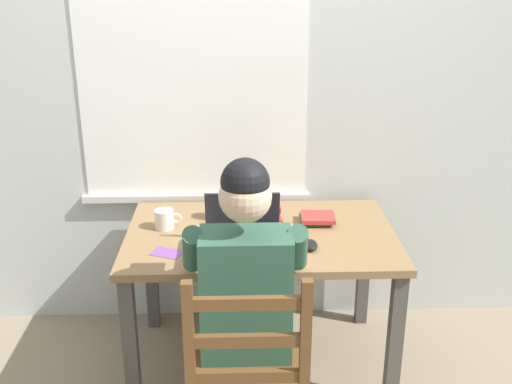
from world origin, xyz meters
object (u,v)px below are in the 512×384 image
coffee_mug_dark (216,209)px  computer_mouse (311,245)px  laptop (243,236)px  book_stack_side (317,218)px  seated_person (245,287)px  landscape_photo_print (167,253)px  desk (261,251)px  wooden_chair (247,380)px  coffee_mug_white (165,219)px  book_stack_main (264,213)px

coffee_mug_dark → computer_mouse: bearing=-39.8°
laptop → book_stack_side: bearing=36.3°
seated_person → landscape_photo_print: bearing=141.2°
seated_person → laptop: size_ratio=3.78×
desk → computer_mouse: size_ratio=12.42×
wooden_chair → coffee_mug_dark: wooden_chair is taller
book_stack_side → seated_person: bearing=-121.4°
laptop → coffee_mug_white: (-0.36, 0.22, -0.01)m
desk → landscape_photo_print: (-0.41, -0.20, 0.10)m
seated_person → landscape_photo_print: seated_person is taller
computer_mouse → book_stack_main: (-0.19, 0.29, 0.03)m
coffee_mug_dark → seated_person: bearing=-78.4°
desk → seated_person: bearing=-99.5°
laptop → wooden_chair: bearing=-89.4°
seated_person → coffee_mug_white: seated_person is taller
wooden_chair → computer_mouse: (0.29, 0.57, 0.26)m
computer_mouse → coffee_mug_white: (-0.66, 0.24, 0.03)m
coffee_mug_white → landscape_photo_print: bearing=-82.6°
book_stack_side → landscape_photo_print: 0.75m
coffee_mug_white → book_stack_main: book_stack_main is taller
seated_person → laptop: (-0.01, 0.31, 0.07)m
coffee_mug_white → laptop: bearing=-31.2°
landscape_photo_print → desk: bearing=48.0°
seated_person → landscape_photo_print: size_ratio=9.59×
laptop → coffee_mug_white: 0.42m
book_stack_main → book_stack_side: book_stack_main is taller
seated_person → wooden_chair: size_ratio=1.32×
landscape_photo_print → wooden_chair: bearing=-36.4°
seated_person → coffee_mug_white: size_ratio=9.91×
seated_person → book_stack_main: (0.10, 0.59, 0.07)m
coffee_mug_dark → book_stack_side: 0.49m
landscape_photo_print → laptop: bearing=29.8°
seated_person → laptop: bearing=91.2°
book_stack_main → book_stack_side: 0.26m
book_stack_side → coffee_mug_white: bearing=-176.6°
wooden_chair → laptop: 0.66m
seated_person → laptop: 0.32m
coffee_mug_dark → book_stack_main: 0.24m
laptop → book_stack_main: size_ratio=1.91×
wooden_chair → book_stack_main: wooden_chair is taller
seated_person → coffee_mug_dark: size_ratio=10.28×
desk → landscape_photo_print: size_ratio=9.56×
wooden_chair → book_stack_main: 0.92m
computer_mouse → book_stack_main: 0.35m
laptop → coffee_mug_dark: size_ratio=2.72×
wooden_chair → book_stack_side: wooden_chair is taller
landscape_photo_print → seated_person: bearing=-16.5°
book_stack_main → landscape_photo_print: size_ratio=1.33×
seated_person → book_stack_side: size_ratio=7.40×
seated_person → wooden_chair: (-0.00, -0.28, -0.22)m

